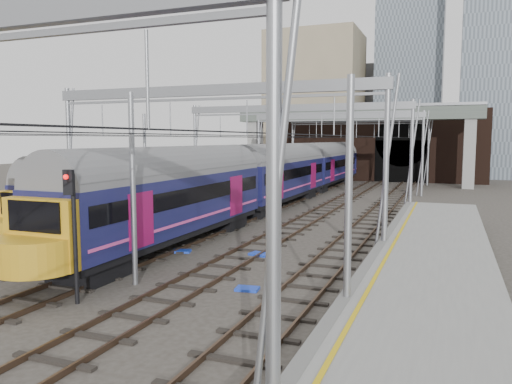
% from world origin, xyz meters
% --- Properties ---
extents(ground, '(160.00, 160.00, 0.00)m').
position_xyz_m(ground, '(0.00, 0.00, 0.00)').
color(ground, '#38332D').
rests_on(ground, ground).
extents(platform_right, '(4.32, 47.00, 1.12)m').
position_xyz_m(platform_right, '(10.18, -1.50, 0.55)').
color(platform_right, gray).
rests_on(platform_right, ground).
extents(tracks, '(14.40, 80.00, 0.22)m').
position_xyz_m(tracks, '(0.00, 15.00, 0.02)').
color(tracks, '#4C3828').
rests_on(tracks, ground).
extents(overhead_line, '(16.80, 80.00, 8.00)m').
position_xyz_m(overhead_line, '(0.00, 21.49, 6.57)').
color(overhead_line, gray).
rests_on(overhead_line, ground).
extents(retaining_wall, '(28.00, 2.75, 9.00)m').
position_xyz_m(retaining_wall, '(1.40, 51.93, 4.33)').
color(retaining_wall, black).
rests_on(retaining_wall, ground).
extents(overbridge, '(28.00, 3.00, 9.25)m').
position_xyz_m(overbridge, '(0.00, 46.00, 7.27)').
color(overbridge, gray).
rests_on(overbridge, ground).
extents(city_skyline, '(37.50, 27.50, 60.00)m').
position_xyz_m(city_skyline, '(2.73, 70.48, 17.09)').
color(city_skyline, tan).
rests_on(city_skyline, ground).
extents(train_main, '(2.93, 67.80, 5.00)m').
position_xyz_m(train_main, '(-2.00, 33.24, 2.57)').
color(train_main, black).
rests_on(train_main, ground).
extents(train_second, '(2.67, 46.34, 4.64)m').
position_xyz_m(train_second, '(-6.00, 25.65, 2.41)').
color(train_second, black).
rests_on(train_second, ground).
extents(signal_near_centre, '(0.35, 0.45, 4.39)m').
position_xyz_m(signal_near_centre, '(-0.49, -0.59, 2.81)').
color(signal_near_centre, black).
rests_on(signal_near_centre, ground).
extents(equip_cover_a, '(0.99, 0.83, 0.10)m').
position_xyz_m(equip_cover_a, '(-1.06, 7.24, 0.05)').
color(equip_cover_a, blue).
rests_on(equip_cover_a, ground).
extents(equip_cover_b, '(1.01, 0.81, 0.11)m').
position_xyz_m(equip_cover_b, '(2.62, 8.01, 0.05)').
color(equip_cover_b, blue).
rests_on(equip_cover_b, ground).
extents(equip_cover_c, '(0.87, 0.67, 0.10)m').
position_xyz_m(equip_cover_c, '(4.12, 2.86, 0.05)').
color(equip_cover_c, blue).
rests_on(equip_cover_c, ground).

